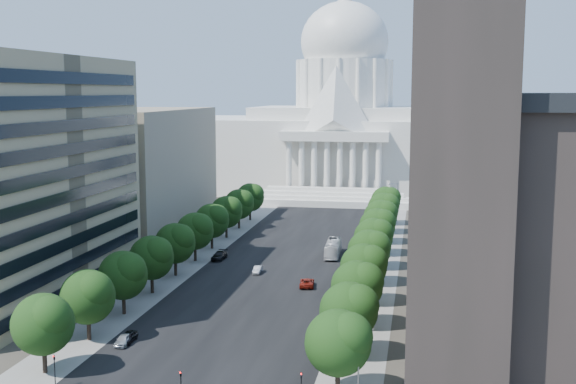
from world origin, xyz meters
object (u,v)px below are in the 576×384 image
Objects in this scene: car_dark_a at (128,337)px; car_silver at (258,270)px; car_red at (307,283)px; city_bus at (333,248)px; car_parked at (124,340)px; car_dark_b at (219,256)px.

car_silver is at bearing 76.02° from car_dark_a.
city_bus is at bearing -100.76° from car_red.
car_parked is 62.34m from city_bus.
car_parked is (-19.91, -33.70, -0.03)m from car_red.
car_parked is at bearing -100.62° from car_dark_a.
car_parked is at bearing 52.47° from car_red.
car_dark_a is 41.41m from car_silver.
city_bus reaches higher than car_parked.
car_red is 24.85m from city_bus.
car_parked is (-0.18, -1.11, -0.00)m from car_dark_a.
car_parked is at bearing -86.59° from car_dark_b.
car_red is 1.28× the size of car_parked.
car_silver is at bearing -40.53° from car_dark_b.
car_parked is (-9.21, -41.52, 0.05)m from car_silver.
car_dark_b is at bearing 89.98° from car_dark_a.
city_bus is at bearing 68.18° from car_dark_a.
car_red reaches higher than car_parked.
car_red is (19.73, 32.60, 0.03)m from car_dark_a.
car_dark_a reaches higher than car_parked.
city_bus is at bearing 67.51° from car_parked.
car_dark_b is at bearing 88.88° from car_parked.
car_silver is (9.03, 40.41, -0.05)m from car_dark_a.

